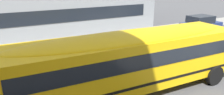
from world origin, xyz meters
name	(u,v)px	position (x,y,z in m)	size (l,w,h in m)	color
ground_plane	(85,87)	(0.00, 0.00, 0.00)	(400.00, 400.00, 0.00)	#4C4C4F
sidewalk_far	(50,45)	(0.00, 7.40, 0.01)	(120.00, 3.00, 0.01)	gray
lane_centreline	(85,87)	(0.00, 0.00, 0.00)	(110.00, 0.16, 0.01)	silver
school_bus	(126,59)	(1.38, -1.38, 1.62)	(12.27, 3.18, 2.73)	yellow
parked_car_dark_blue_beside_sign	(201,24)	(13.37, 4.61, 0.84)	(3.93, 1.94, 1.64)	navy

